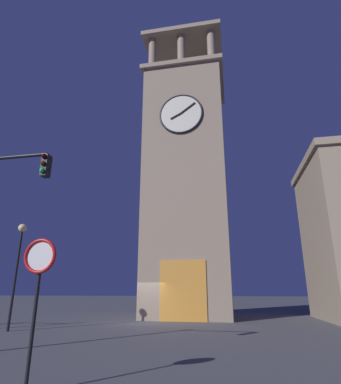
{
  "coord_description": "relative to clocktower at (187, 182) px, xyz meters",
  "views": [
    {
      "loc": [
        -5.88,
        20.88,
        1.97
      ],
      "look_at": [
        -0.99,
        -4.33,
        10.06
      ],
      "focal_mm": 29.3,
      "sensor_mm": 36.0,
      "label": 1
    }
  ],
  "objects": [
    {
      "name": "ground_plane",
      "position": [
        2.47,
        4.31,
        -10.86
      ],
      "size": [
        200.0,
        200.0,
        0.0
      ],
      "primitive_type": "plane",
      "color": "#4C4C51"
    },
    {
      "name": "clocktower",
      "position": [
        0.0,
        0.0,
        0.0
      ],
      "size": [
        7.12,
        6.97,
        26.92
      ],
      "color": "gray",
      "rests_on": "ground_plane"
    },
    {
      "name": "street_lamp",
      "position": [
        7.95,
        9.89,
        -7.06
      ],
      "size": [
        0.44,
        0.44,
        5.51
      ],
      "color": "black",
      "rests_on": "ground_plane"
    },
    {
      "name": "no_horn_sign",
      "position": [
        0.78,
        18.81,
        -8.43
      ],
      "size": [
        0.78,
        0.14,
        3.09
      ],
      "color": "black",
      "rests_on": "ground_plane"
    }
  ]
}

